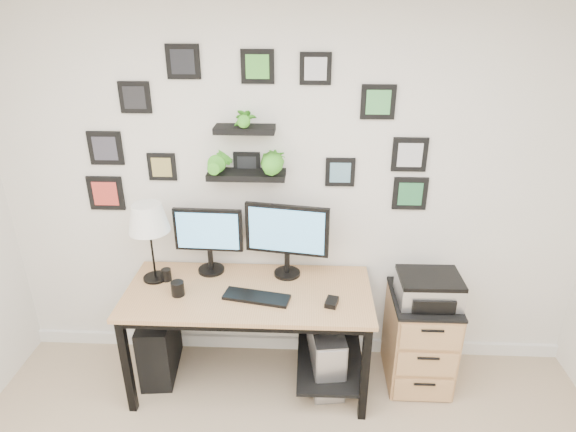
# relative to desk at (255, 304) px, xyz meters

# --- Properties ---
(room) EXTENTS (4.00, 4.00, 4.00)m
(room) POSITION_rel_desk_xyz_m (0.24, 0.32, -0.58)
(room) COLOR tan
(room) RESTS_ON ground
(desk) EXTENTS (1.60, 0.70, 0.75)m
(desk) POSITION_rel_desk_xyz_m (0.00, 0.00, 0.00)
(desk) COLOR tan
(desk) RESTS_ON ground
(monitor_left) EXTENTS (0.46, 0.19, 0.47)m
(monitor_left) POSITION_rel_desk_xyz_m (-0.32, 0.20, 0.40)
(monitor_left) COLOR black
(monitor_left) RESTS_ON desk
(monitor_right) EXTENTS (0.56, 0.21, 0.52)m
(monitor_right) POSITION_rel_desk_xyz_m (0.21, 0.17, 0.43)
(monitor_right) COLOR black
(monitor_right) RESTS_ON desk
(keyboard) EXTENTS (0.44, 0.21, 0.02)m
(keyboard) POSITION_rel_desk_xyz_m (0.03, -0.12, 0.13)
(keyboard) COLOR black
(keyboard) RESTS_ON desk
(mouse) EXTENTS (0.10, 0.12, 0.03)m
(mouse) POSITION_rel_desk_xyz_m (0.50, -0.16, 0.14)
(mouse) COLOR black
(mouse) RESTS_ON desk
(table_lamp) EXTENTS (0.27, 0.27, 0.55)m
(table_lamp) POSITION_rel_desk_xyz_m (-0.68, 0.09, 0.56)
(table_lamp) COLOR black
(table_lamp) RESTS_ON desk
(mug) EXTENTS (0.08, 0.08, 0.09)m
(mug) POSITION_rel_desk_xyz_m (-0.48, -0.10, 0.17)
(mug) COLOR black
(mug) RESTS_ON desk
(pen_cup) EXTENTS (0.06, 0.06, 0.08)m
(pen_cup) POSITION_rel_desk_xyz_m (-0.60, 0.07, 0.17)
(pen_cup) COLOR black
(pen_cup) RESTS_ON desk
(pc_tower_black) EXTENTS (0.26, 0.50, 0.48)m
(pc_tower_black) POSITION_rel_desk_xyz_m (-0.70, 0.04, -0.39)
(pc_tower_black) COLOR black
(pc_tower_black) RESTS_ON ground
(pc_tower_grey) EXTENTS (0.27, 0.49, 0.46)m
(pc_tower_grey) POSITION_rel_desk_xyz_m (0.48, -0.01, -0.39)
(pc_tower_grey) COLOR gray
(pc_tower_grey) RESTS_ON ground
(file_cabinet) EXTENTS (0.43, 0.53, 0.67)m
(file_cabinet) POSITION_rel_desk_xyz_m (1.13, 0.06, -0.29)
(file_cabinet) COLOR tan
(file_cabinet) RESTS_ON ground
(printer) EXTENTS (0.40, 0.33, 0.18)m
(printer) POSITION_rel_desk_xyz_m (1.14, 0.03, 0.14)
(printer) COLOR silver
(printer) RESTS_ON file_cabinet
(wall_decor) EXTENTS (2.29, 0.18, 1.09)m
(wall_decor) POSITION_rel_desk_xyz_m (-0.04, 0.27, 1.03)
(wall_decor) COLOR black
(wall_decor) RESTS_ON ground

